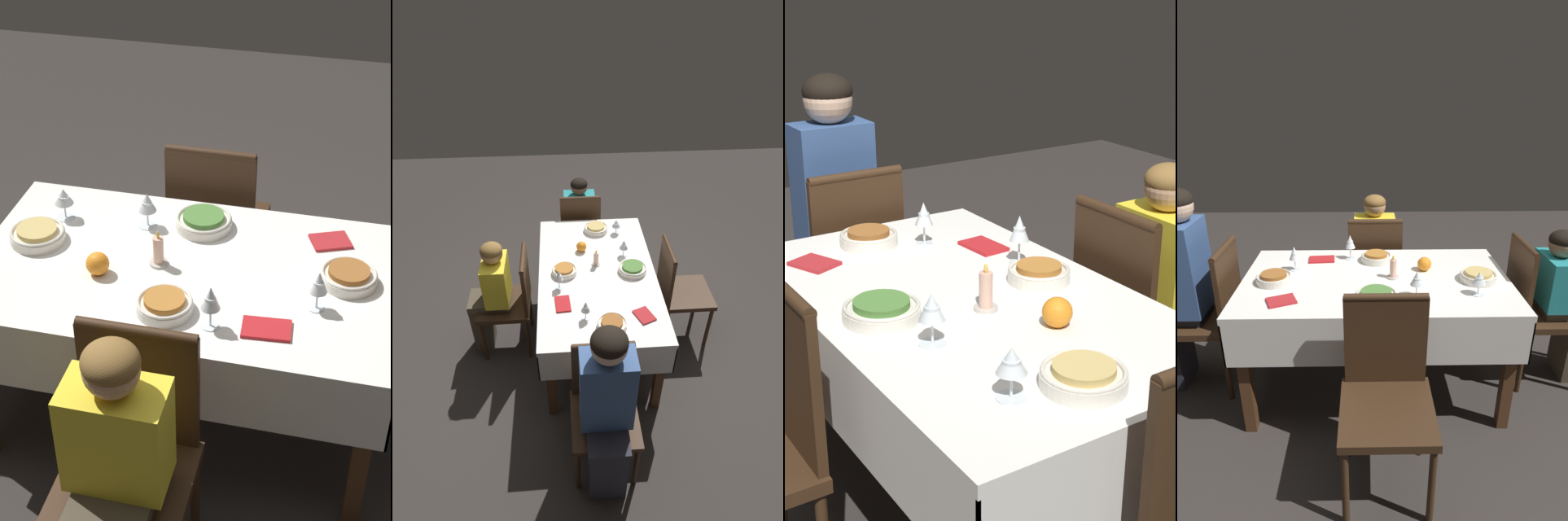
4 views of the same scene
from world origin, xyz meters
TOP-DOWN VIEW (x-y plane):
  - ground_plane at (0.00, 0.00)m, footprint 8.00×8.00m
  - dining_table at (0.00, 0.00)m, footprint 1.52×0.89m
  - chair_east at (0.99, -0.05)m, footprint 0.41×0.41m
  - chair_south at (-0.01, -0.67)m, footprint 0.41×0.41m
  - chair_west at (-0.99, -0.08)m, footprint 0.41×0.41m
  - chair_north at (-0.03, 0.67)m, footprint 0.41×0.41m
  - person_adult_denim at (1.14, -0.05)m, footprint 0.34×0.30m
  - person_child_yellow at (-0.01, -0.84)m, footprint 0.30×0.33m
  - person_child_teal at (-1.16, -0.08)m, footprint 0.33×0.30m
  - bowl_east at (0.57, 0.05)m, footprint 0.20×0.20m
  - wine_glass_east at (0.48, -0.12)m, footprint 0.06×0.06m
  - bowl_south at (-0.01, -0.25)m, footprint 0.19×0.19m
  - wine_glass_south at (0.16, -0.29)m, footprint 0.06×0.06m
  - bowl_west at (-0.58, 0.04)m, footprint 0.21×0.21m
  - wine_glass_west at (-0.53, 0.21)m, footprint 0.07×0.07m
  - bowl_north at (0.01, 0.27)m, footprint 0.22×0.22m
  - wine_glass_north at (-0.20, 0.23)m, footprint 0.07×0.07m
  - candle_centerpiece at (-0.10, 0.00)m, footprint 0.07×0.07m
  - orange_fruit at (-0.29, -0.10)m, footprint 0.08×0.08m
  - napkin_red_folded at (0.34, -0.27)m, footprint 0.17×0.12m
  - napkin_spare_side at (0.49, 0.28)m, footprint 0.17×0.15m

SIDE VIEW (x-z plane):
  - ground_plane at x=0.00m, z-range 0.00..0.00m
  - chair_east at x=0.99m, z-range 0.05..0.97m
  - chair_south at x=-0.01m, z-range 0.05..0.97m
  - chair_west at x=-0.99m, z-range 0.05..0.97m
  - chair_north at x=-0.03m, z-range 0.05..0.97m
  - person_child_teal at x=-1.16m, z-range 0.05..1.04m
  - person_child_yellow at x=-0.01m, z-range 0.05..1.09m
  - dining_table at x=0.00m, z-range 0.28..1.02m
  - person_adult_denim at x=1.14m, z-range 0.08..1.34m
  - napkin_red_folded at x=0.34m, z-range 0.74..0.75m
  - napkin_spare_side at x=0.49m, z-range 0.74..0.75m
  - bowl_north at x=0.01m, z-range 0.74..0.79m
  - bowl_west at x=-0.58m, z-range 0.74..0.79m
  - bowl_east at x=0.57m, z-range 0.74..0.79m
  - bowl_south at x=-0.01m, z-range 0.74..0.79m
  - orange_fruit at x=-0.29m, z-range 0.74..0.82m
  - candle_centerpiece at x=-0.10m, z-range 0.72..0.86m
  - wine_glass_west at x=-0.53m, z-range 0.76..0.89m
  - wine_glass_north at x=-0.20m, z-range 0.77..0.91m
  - wine_glass_east at x=0.48m, z-range 0.77..0.92m
  - wine_glass_south at x=0.16m, z-range 0.77..0.93m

